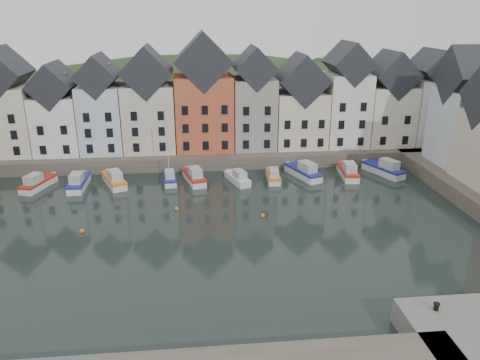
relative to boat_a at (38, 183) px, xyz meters
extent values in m
plane|color=black|center=(22.71, -17.18, -0.71)|extent=(260.00, 260.00, 0.00)
cube|color=#4D473B|center=(22.71, 12.82, 0.29)|extent=(90.00, 16.00, 2.00)
ellipsoid|color=#25371B|center=(22.71, 38.82, -18.71)|extent=(153.60, 70.40, 64.00)
sphere|color=black|center=(8.77, 33.75, 7.99)|extent=(5.77, 5.77, 5.77)
sphere|color=black|center=(47.57, 43.56, 7.41)|extent=(5.27, 5.27, 5.27)
sphere|color=black|center=(54.53, 37.02, 7.17)|extent=(5.07, 5.07, 5.07)
sphere|color=black|center=(36.99, 38.01, 7.11)|extent=(5.01, 5.01, 5.01)
sphere|color=black|center=(-14.96, 39.42, 5.86)|extent=(3.94, 3.94, 3.94)
sphere|color=black|center=(51.04, 43.07, 7.34)|extent=(5.21, 5.21, 5.21)
sphere|color=black|center=(24.70, 41.46, 7.61)|extent=(5.45, 5.45, 5.45)
sphere|color=black|center=(60.51, 31.13, 6.49)|extent=(4.49, 4.49, 4.49)
cube|color=beige|center=(-6.46, 10.82, 6.32)|extent=(7.67, 8.00, 10.07)
cube|color=black|center=(-6.46, 10.82, 13.26)|extent=(7.67, 8.16, 7.67)
cube|color=white|center=(0.81, 10.82, 5.59)|extent=(6.56, 8.00, 8.61)
cube|color=black|center=(0.81, 10.82, 11.52)|extent=(6.56, 8.16, 6.56)
cube|color=silver|center=(7.34, 10.82, 6.30)|extent=(6.20, 8.00, 10.02)
cube|color=black|center=(7.34, 10.82, 12.84)|extent=(6.20, 8.16, 6.20)
cube|color=beige|center=(14.44, 10.82, 6.33)|extent=(7.70, 8.00, 10.08)
cube|color=black|center=(14.44, 10.82, 13.27)|extent=(7.70, 8.16, 7.70)
cube|color=#BD5636|center=(22.78, 10.82, 6.93)|extent=(8.69, 8.00, 11.28)
cube|color=black|center=(22.78, 10.82, 14.72)|extent=(8.69, 8.16, 8.69)
cube|color=gray|center=(30.49, 10.82, 6.68)|extent=(6.43, 8.00, 10.78)
cube|color=black|center=(30.49, 10.82, 13.66)|extent=(6.43, 8.16, 6.43)
cube|color=beige|center=(37.79, 10.82, 5.57)|extent=(7.88, 8.00, 8.56)
cube|color=black|center=(37.79, 10.82, 11.79)|extent=(7.88, 8.16, 7.88)
cube|color=white|center=(45.13, 10.82, 6.92)|extent=(6.50, 8.00, 11.27)
cube|color=black|center=(45.13, 10.82, 14.17)|extent=(6.50, 8.16, 6.50)
cube|color=beige|center=(52.14, 10.82, 5.95)|extent=(7.23, 8.00, 9.32)
cube|color=black|center=(52.14, 10.82, 12.40)|extent=(7.23, 8.16, 7.23)
cube|color=white|center=(59.00, 10.82, 6.45)|extent=(6.18, 8.00, 10.32)
cube|color=black|center=(59.00, 10.82, 13.14)|extent=(6.18, 8.16, 6.18)
cube|color=silver|center=(58.71, -0.92, 6.48)|extent=(7.47, 8.00, 10.38)
cube|color=black|center=(58.71, -0.92, 13.65)|extent=(7.62, 8.00, 8.00)
sphere|color=orange|center=(18.71, -9.18, -0.56)|extent=(0.50, 0.50, 0.50)
sphere|color=orange|center=(28.71, -12.18, -0.56)|extent=(0.50, 0.50, 0.50)
sphere|color=orange|center=(8.71, -14.18, -0.56)|extent=(0.50, 0.50, 0.50)
cube|color=silver|center=(0.06, 0.19, -0.36)|extent=(3.68, 6.37, 1.12)
cube|color=#AE2518|center=(0.06, 0.19, 0.25)|extent=(3.81, 6.52, 0.25)
cube|color=#AAAFB2|center=(-0.23, -0.68, 0.86)|extent=(2.13, 2.77, 1.22)
cube|color=silver|center=(5.42, -0.16, -0.34)|extent=(1.92, 6.37, 1.17)
cube|color=navy|center=(5.42, -0.16, 0.30)|extent=(2.03, 6.49, 0.27)
cube|color=#AAAFB2|center=(5.42, -1.11, 0.93)|extent=(1.49, 2.55, 1.27)
cube|color=silver|center=(9.96, 0.41, -0.34)|extent=(4.25, 6.63, 1.17)
cube|color=orange|center=(9.96, 0.41, 0.30)|extent=(4.40, 6.79, 0.27)
cube|color=#AAAFB2|center=(10.33, -0.47, 0.94)|extent=(2.37, 2.94, 1.28)
cube|color=silver|center=(17.49, 0.76, -0.40)|extent=(2.11, 5.43, 0.97)
cube|color=navy|center=(17.49, 0.76, 0.13)|extent=(2.21, 5.55, 0.22)
cube|color=#AAAFB2|center=(17.57, -0.03, 0.66)|extent=(1.44, 2.23, 1.06)
cylinder|color=silver|center=(17.44, 1.29, 4.59)|extent=(0.12, 0.12, 9.72)
cube|color=silver|center=(20.87, 0.56, -0.34)|extent=(3.38, 6.63, 1.17)
cube|color=#AE2518|center=(20.87, 0.56, 0.29)|extent=(3.51, 6.78, 0.26)
cube|color=#AAAFB2|center=(21.10, -0.36, 0.93)|extent=(2.05, 2.82, 1.27)
cube|color=silver|center=(26.86, -0.33, -0.39)|extent=(3.35, 5.71, 1.00)
cube|color=silver|center=(26.86, -0.33, 0.16)|extent=(3.47, 5.85, 0.23)
cube|color=#AAAFB2|center=(27.13, -1.10, 0.70)|extent=(1.92, 2.49, 1.10)
cube|color=silver|center=(31.96, 0.15, -0.40)|extent=(1.94, 5.45, 0.98)
cube|color=orange|center=(31.96, 0.15, 0.14)|extent=(2.04, 5.56, 0.22)
cube|color=#AAAFB2|center=(31.91, -0.65, 0.67)|extent=(1.38, 2.22, 1.07)
cube|color=silver|center=(36.45, 0.96, -0.31)|extent=(4.30, 7.13, 1.25)
cube|color=navy|center=(36.45, 0.96, 0.37)|extent=(4.46, 7.30, 0.29)
cube|color=#AAAFB2|center=(36.81, 0.00, 1.06)|extent=(2.45, 3.12, 1.37)
cube|color=silver|center=(42.91, 0.53, -0.33)|extent=(2.59, 6.66, 1.19)
cube|color=#AE2518|center=(42.91, 0.53, 0.32)|extent=(2.71, 6.80, 0.27)
cube|color=#AAAFB2|center=(42.81, -0.44, 0.97)|extent=(1.77, 2.74, 1.30)
cube|color=silver|center=(48.37, 0.99, -0.32)|extent=(4.58, 7.04, 1.25)
cube|color=navy|center=(48.37, 0.99, 0.36)|extent=(4.73, 7.21, 0.28)
cube|color=#AAAFB2|center=(48.77, 0.06, 1.04)|extent=(2.54, 3.12, 1.36)
cylinder|color=black|center=(38.22, -33.90, 1.54)|extent=(0.36, 0.36, 0.50)
cylinder|color=black|center=(38.22, -33.90, 1.81)|extent=(0.48, 0.48, 0.08)
camera|label=1|loc=(21.13, -61.07, 21.85)|focal=35.00mm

